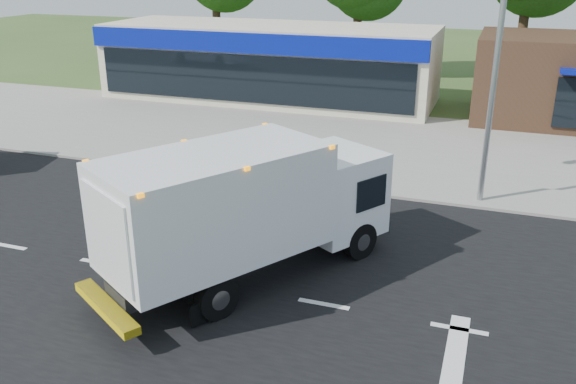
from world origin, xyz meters
The scene contains 9 objects.
ground centered at (0.00, 0.00, 0.00)m, with size 120.00×120.00×0.00m, color #385123.
road_asphalt centered at (0.00, 0.00, 0.00)m, with size 60.00×14.00×0.02m, color black.
sidewalk centered at (0.00, 8.20, 0.06)m, with size 60.00×2.40×0.12m, color gray.
parking_apron centered at (0.00, 14.00, 0.01)m, with size 60.00×9.00×0.02m, color gray.
lane_markings centered at (1.35, -1.35, 0.02)m, with size 55.20×7.00×0.01m.
ems_box_truck centered at (-2.12, 0.60, 1.96)m, with size 6.00×7.79×3.40m.
emergency_worker centered at (-5.03, -0.26, 0.96)m, with size 0.74×0.81×1.96m.
retail_strip_mall centered at (-9.00, 19.93, 2.01)m, with size 18.00×6.20×4.00m.
traffic_signal_pole centered at (2.35, 7.60, 4.92)m, with size 3.51×0.25×8.00m.
Camera 1 is at (3.23, -11.61, 7.40)m, focal length 38.00 mm.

